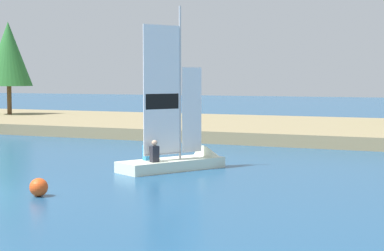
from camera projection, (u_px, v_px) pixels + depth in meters
The scene contains 4 objects.
shore_bank at pixel (246, 127), 39.99m from camera, with size 80.00×14.84×0.62m, color #897A56.
shoreline_tree_left at pixel (8, 54), 48.18m from camera, with size 3.42×3.42×6.75m.
sailboat at pixel (187, 157), 24.03m from camera, with size 3.17×4.50×6.24m.
channel_buoy at pixel (39, 187), 18.35m from camera, with size 0.52×0.52×0.52m, color #E54C19.
Camera 1 is at (13.70, -13.61, 3.29)m, focal length 61.95 mm.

